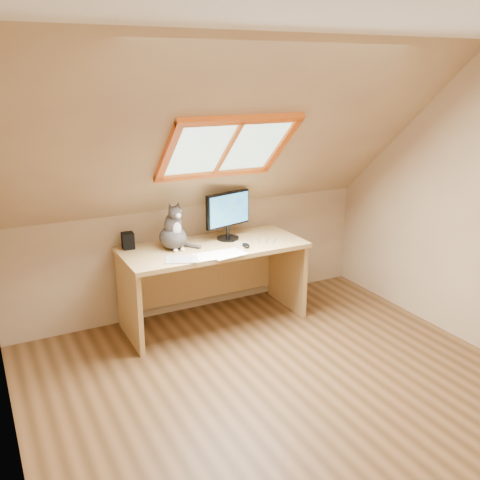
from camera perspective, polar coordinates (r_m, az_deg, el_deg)
ground at (r=3.88m, az=5.88°, el=-16.70°), size 3.50×3.50×0.00m
room_shell at (r=3.22m, az=7.58°, el=3.99°), size 3.52×3.52×2.41m
desk at (r=4.79m, az=-3.20°, el=-2.87°), size 1.60×0.70×0.73m
monitor at (r=4.75m, az=-1.28°, el=2.95°), size 0.46×0.20×0.43m
cat at (r=4.56m, az=-7.13°, el=0.88°), size 0.26×0.30×0.42m
desk_speaker at (r=4.64m, az=-11.87°, el=-0.07°), size 0.10×0.10×0.14m
graphics_tablet at (r=4.31m, az=-6.26°, el=-2.08°), size 0.30×0.26×0.01m
mouse at (r=4.59m, az=0.63°, el=-0.58°), size 0.08×0.12×0.03m
papers at (r=4.42m, az=-1.77°, el=-1.51°), size 0.33×0.27×0.00m
cables at (r=4.70m, az=1.56°, el=-0.30°), size 0.51×0.26×0.01m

